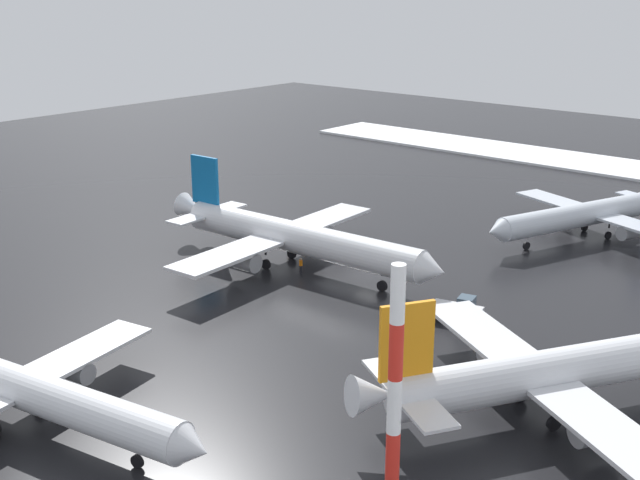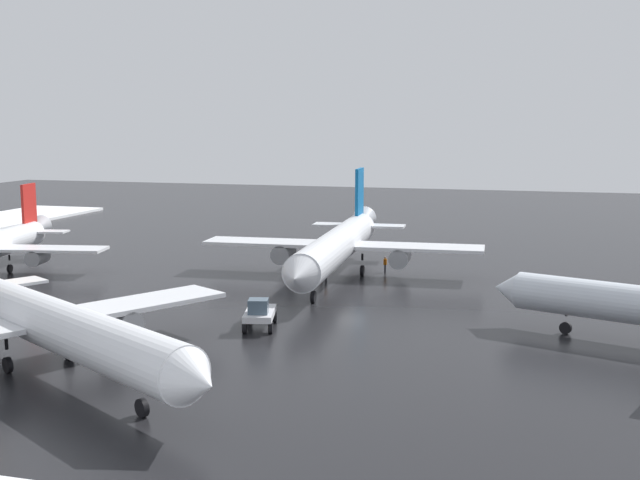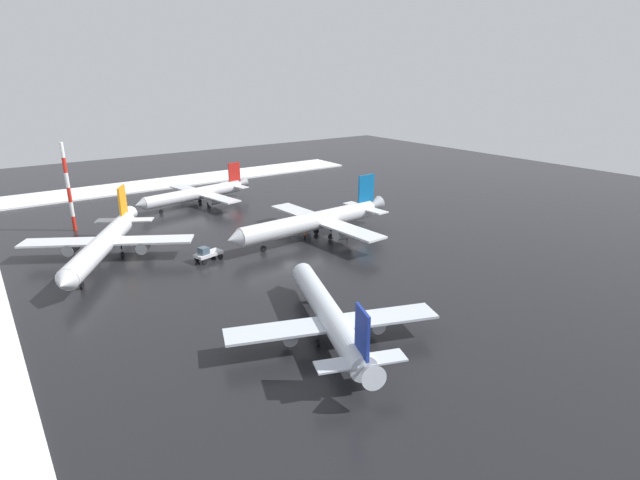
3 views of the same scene
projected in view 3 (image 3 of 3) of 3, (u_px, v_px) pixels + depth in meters
The scene contains 10 objects.
ground_plane at pixel (290, 251), 86.97m from camera, with size 240.00×240.00×0.00m, color black.
snow_bank_left at pixel (162, 183), 138.62m from camera, with size 14.00×116.00×0.43m, color white.
airplane_foreground_jet at pixel (315, 221), 92.37m from camera, with size 29.39×35.44×10.52m.
airplane_far_rear at pixel (329, 314), 58.08m from camera, with size 28.87×24.38×8.87m.
airplane_parked_starboard at pixel (197, 194), 115.56m from camera, with size 24.54×29.37×8.76m.
airplane_parked_portside at pixel (103, 243), 80.91m from camera, with size 30.30×25.93×9.98m.
pushback_tug at pixel (207, 253), 82.26m from camera, with size 3.23×4.99×2.50m.
ground_crew_beside_wing at pixel (305, 234), 92.86m from camera, with size 0.36×0.36×1.71m.
ground_crew_mid_apron at pixel (347, 235), 92.59m from camera, with size 0.36×0.36×1.71m.
antenna_mast at pixel (68, 188), 95.72m from camera, with size 0.70×0.70×17.26m.
Camera 3 is at (69.67, -43.07, 29.78)m, focal length 28.00 mm.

